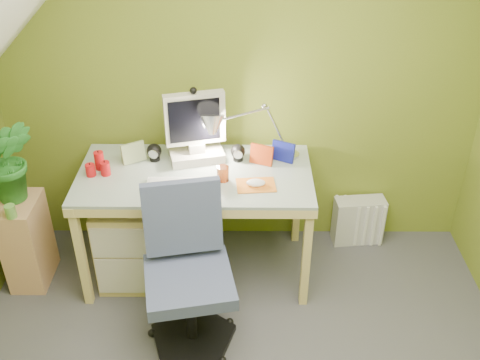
{
  "coord_description": "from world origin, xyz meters",
  "views": [
    {
      "loc": [
        0.01,
        -1.79,
        2.64
      ],
      "look_at": [
        0.0,
        1.0,
        0.85
      ],
      "focal_mm": 42.0,
      "sensor_mm": 36.0,
      "label": 1
    }
  ],
  "objects_px": {
    "monitor": "(195,123)",
    "desk_lamp": "(267,119)",
    "potted_plant": "(10,160)",
    "radiator": "(358,220)",
    "task_chair": "(189,279)",
    "desk": "(197,223)",
    "side_ledge": "(27,241)"
  },
  "relations": [
    {
      "from": "desk",
      "to": "side_ledge",
      "type": "bearing_deg",
      "value": -174.85
    },
    {
      "from": "desk",
      "to": "monitor",
      "type": "bearing_deg",
      "value": 90.26
    },
    {
      "from": "side_ledge",
      "to": "radiator",
      "type": "bearing_deg",
      "value": 10.4
    },
    {
      "from": "desk_lamp",
      "to": "monitor",
      "type": "bearing_deg",
      "value": 171.04
    },
    {
      "from": "monitor",
      "to": "desk_lamp",
      "type": "height_order",
      "value": "desk_lamp"
    },
    {
      "from": "desk_lamp",
      "to": "task_chair",
      "type": "distance_m",
      "value": 1.11
    },
    {
      "from": "desk",
      "to": "potted_plant",
      "type": "bearing_deg",
      "value": -177.41
    },
    {
      "from": "task_chair",
      "to": "radiator",
      "type": "xyz_separation_m",
      "value": [
        1.14,
        0.97,
        -0.32
      ]
    },
    {
      "from": "monitor",
      "to": "side_ledge",
      "type": "distance_m",
      "value": 1.36
    },
    {
      "from": "desk_lamp",
      "to": "potted_plant",
      "type": "xyz_separation_m",
      "value": [
        -1.57,
        -0.23,
        -0.17
      ]
    },
    {
      "from": "desk",
      "to": "desk_lamp",
      "type": "xyz_separation_m",
      "value": [
        0.45,
        0.18,
        0.68
      ]
    },
    {
      "from": "desk",
      "to": "potted_plant",
      "type": "relative_size",
      "value": 2.62
    },
    {
      "from": "desk",
      "to": "task_chair",
      "type": "bearing_deg",
      "value": -89.56
    },
    {
      "from": "desk_lamp",
      "to": "task_chair",
      "type": "xyz_separation_m",
      "value": [
        -0.45,
        -0.83,
        -0.58
      ]
    },
    {
      "from": "side_ledge",
      "to": "radiator",
      "type": "distance_m",
      "value": 2.3
    },
    {
      "from": "side_ledge",
      "to": "radiator",
      "type": "height_order",
      "value": "side_ledge"
    },
    {
      "from": "task_chair",
      "to": "side_ledge",
      "type": "bearing_deg",
      "value": 142.78
    },
    {
      "from": "side_ledge",
      "to": "task_chair",
      "type": "height_order",
      "value": "task_chair"
    },
    {
      "from": "desk",
      "to": "monitor",
      "type": "xyz_separation_m",
      "value": [
        0.0,
        0.18,
        0.65
      ]
    },
    {
      "from": "desk_lamp",
      "to": "side_ledge",
      "type": "xyz_separation_m",
      "value": [
        -1.57,
        -0.28,
        -0.76
      ]
    },
    {
      "from": "desk_lamp",
      "to": "potted_plant",
      "type": "bearing_deg",
      "value": 179.23
    },
    {
      "from": "desk_lamp",
      "to": "desk",
      "type": "bearing_deg",
      "value": -167.16
    },
    {
      "from": "desk",
      "to": "side_ledge",
      "type": "height_order",
      "value": "desk"
    },
    {
      "from": "monitor",
      "to": "desk_lamp",
      "type": "bearing_deg",
      "value": -14.14
    },
    {
      "from": "desk_lamp",
      "to": "radiator",
      "type": "distance_m",
      "value": 1.14
    },
    {
      "from": "potted_plant",
      "to": "task_chair",
      "type": "height_order",
      "value": "potted_plant"
    },
    {
      "from": "desk_lamp",
      "to": "task_chair",
      "type": "height_order",
      "value": "desk_lamp"
    },
    {
      "from": "desk_lamp",
      "to": "radiator",
      "type": "bearing_deg",
      "value": 2.4
    },
    {
      "from": "radiator",
      "to": "monitor",
      "type": "bearing_deg",
      "value": -179.14
    },
    {
      "from": "monitor",
      "to": "side_ledge",
      "type": "bearing_deg",
      "value": 179.72
    },
    {
      "from": "desk",
      "to": "desk_lamp",
      "type": "distance_m",
      "value": 0.84
    },
    {
      "from": "potted_plant",
      "to": "radiator",
      "type": "relative_size",
      "value": 1.55
    }
  ]
}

